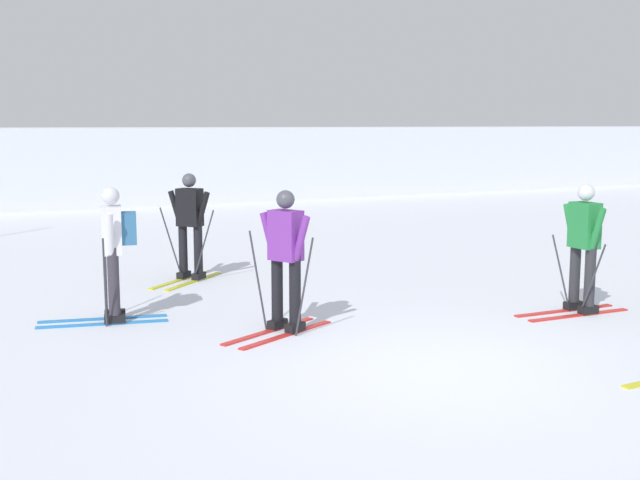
% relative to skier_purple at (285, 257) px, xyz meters
% --- Properties ---
extents(ground_plane, '(120.00, 120.00, 0.00)m').
position_rel_skier_purple_xyz_m(ground_plane, '(0.85, -2.05, -0.92)').
color(ground_plane, silver).
extents(far_snow_ridge, '(80.00, 7.69, 2.34)m').
position_rel_skier_purple_xyz_m(far_snow_ridge, '(0.85, 19.02, 0.25)').
color(far_snow_ridge, silver).
rests_on(far_snow_ridge, ground).
extents(skier_purple, '(1.60, 1.05, 1.71)m').
position_rel_skier_purple_xyz_m(skier_purple, '(0.00, 0.00, 0.00)').
color(skier_purple, red).
rests_on(skier_purple, ground).
extents(skier_black, '(1.44, 1.34, 1.71)m').
position_rel_skier_purple_xyz_m(skier_black, '(-0.09, 3.64, -0.00)').
color(skier_black, gold).
rests_on(skier_black, ground).
extents(skier_green, '(1.61, 1.00, 1.71)m').
position_rel_skier_purple_xyz_m(skier_green, '(3.91, -0.80, -0.00)').
color(skier_green, red).
rests_on(skier_green, ground).
extents(skier_white, '(1.64, 0.99, 1.71)m').
position_rel_skier_purple_xyz_m(skier_white, '(-1.74, 1.38, 0.04)').
color(skier_white, '#237AC6').
rests_on(skier_white, ground).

